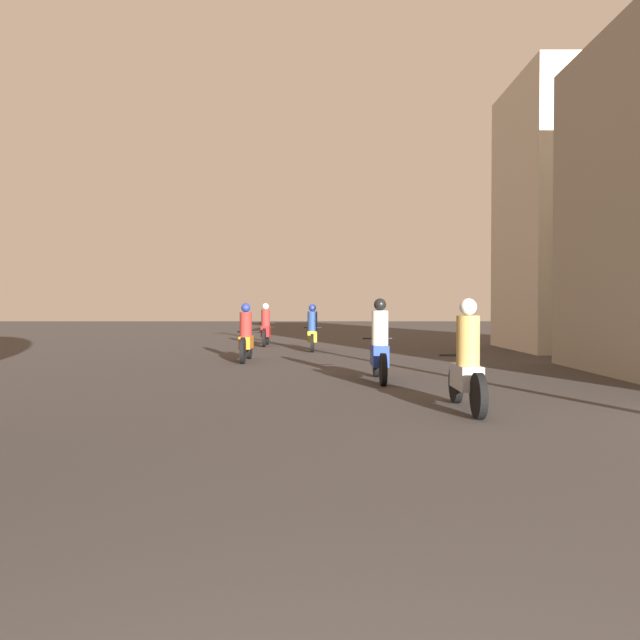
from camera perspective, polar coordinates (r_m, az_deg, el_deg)
name	(u,v)px	position (r m, az deg, el deg)	size (l,w,h in m)	color
motorcycle_silver	(470,366)	(8.98, 13.55, -4.12)	(0.60, 1.96, 1.58)	black
motorcycle_blue	(382,348)	(12.23, 5.73, -2.58)	(0.60, 2.06, 1.62)	black
motorcycle_orange	(249,338)	(16.71, -6.51, -1.65)	(0.60, 2.15, 1.55)	black
motorcycle_yellow	(315,332)	(20.52, -0.44, -1.11)	(0.60, 2.02, 1.53)	black
motorcycle_red	(269,329)	(23.18, -4.72, -0.79)	(0.60, 2.05, 1.58)	black
building_right_far	(598,216)	(23.14, 24.11, 8.69)	(5.58, 5.10, 9.00)	beige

